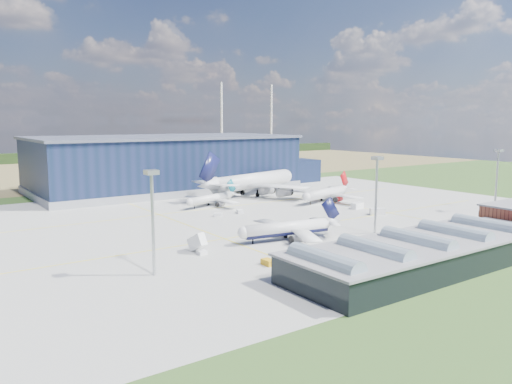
{
  "coord_description": "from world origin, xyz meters",
  "views": [
    {
      "loc": [
        -101.83,
        -128.34,
        33.25
      ],
      "look_at": [
        -1.0,
        15.81,
        8.08
      ],
      "focal_mm": 35.0,
      "sensor_mm": 36.0,
      "label": 1
    }
  ],
  "objects_px": {
    "hangar": "(170,165)",
    "airliner_red": "(325,188)",
    "airstair": "(197,246)",
    "gse_tug_a": "(268,262)",
    "light_mast_east": "(497,170)",
    "gse_van_a": "(357,206)",
    "gse_van_b": "(377,212)",
    "light_mast_west": "(152,205)",
    "light_mast_center": "(376,182)",
    "airliner_widebody": "(253,173)",
    "car_b": "(482,220)",
    "airliner_navy": "(287,221)",
    "gse_tug_b": "(259,230)",
    "gse_cart_b": "(218,215)",
    "gse_tug_c": "(211,198)",
    "airliner_regional": "(210,194)",
    "gse_cart_a": "(240,212)",
    "car_a": "(412,242)"
  },
  "relations": [
    {
      "from": "hangar",
      "to": "airliner_red",
      "type": "bearing_deg",
      "value": -64.06
    },
    {
      "from": "airliner_red",
      "to": "airstair",
      "type": "height_order",
      "value": "airliner_red"
    },
    {
      "from": "gse_tug_a",
      "to": "light_mast_east",
      "type": "bearing_deg",
      "value": 4.24
    },
    {
      "from": "gse_van_a",
      "to": "gse_van_b",
      "type": "xyz_separation_m",
      "value": [
        -3.28,
        -12.8,
        0.0
      ]
    },
    {
      "from": "light_mast_west",
      "to": "light_mast_center",
      "type": "relative_size",
      "value": 1.0
    },
    {
      "from": "light_mast_west",
      "to": "gse_van_a",
      "type": "relative_size",
      "value": 4.18
    },
    {
      "from": "airliner_widebody",
      "to": "car_b",
      "type": "bearing_deg",
      "value": -88.13
    },
    {
      "from": "airliner_navy",
      "to": "gse_tug_b",
      "type": "relative_size",
      "value": 10.87
    },
    {
      "from": "airliner_red",
      "to": "gse_cart_b",
      "type": "bearing_deg",
      "value": -12.92
    },
    {
      "from": "airliner_navy",
      "to": "airliner_red",
      "type": "bearing_deg",
      "value": -132.72
    },
    {
      "from": "hangar",
      "to": "gse_tug_a",
      "type": "height_order",
      "value": "hangar"
    },
    {
      "from": "gse_van_a",
      "to": "gse_tug_c",
      "type": "xyz_separation_m",
      "value": [
        -33.79,
        52.81,
        -0.58
      ]
    },
    {
      "from": "light_mast_center",
      "to": "airliner_navy",
      "type": "height_order",
      "value": "light_mast_center"
    },
    {
      "from": "gse_van_b",
      "to": "airliner_regional",
      "type": "bearing_deg",
      "value": 71.66
    },
    {
      "from": "gse_tug_a",
      "to": "gse_van_a",
      "type": "distance_m",
      "value": 83.2
    },
    {
      "from": "gse_tug_a",
      "to": "gse_cart_a",
      "type": "relative_size",
      "value": 1.09
    },
    {
      "from": "gse_cart_b",
      "to": "gse_van_a",
      "type": "bearing_deg",
      "value": -69.88
    },
    {
      "from": "car_b",
      "to": "gse_van_a",
      "type": "bearing_deg",
      "value": 13.35
    },
    {
      "from": "light_mast_east",
      "to": "airliner_widebody",
      "type": "relative_size",
      "value": 0.37
    },
    {
      "from": "gse_cart_a",
      "to": "gse_tug_a",
      "type": "bearing_deg",
      "value": -96.28
    },
    {
      "from": "gse_van_a",
      "to": "gse_tug_c",
      "type": "height_order",
      "value": "gse_van_a"
    },
    {
      "from": "airliner_navy",
      "to": "light_mast_west",
      "type": "bearing_deg",
      "value": 20.23
    },
    {
      "from": "light_mast_west",
      "to": "gse_van_b",
      "type": "height_order",
      "value": "light_mast_west"
    },
    {
      "from": "light_mast_west",
      "to": "car_a",
      "type": "height_order",
      "value": "light_mast_west"
    },
    {
      "from": "airliner_red",
      "to": "airliner_regional",
      "type": "bearing_deg",
      "value": -37.38
    },
    {
      "from": "light_mast_west",
      "to": "airliner_regional",
      "type": "height_order",
      "value": "light_mast_west"
    },
    {
      "from": "airliner_navy",
      "to": "light_mast_east",
      "type": "bearing_deg",
      "value": -176.47
    },
    {
      "from": "light_mast_west",
      "to": "airliner_red",
      "type": "bearing_deg",
      "value": 27.9
    },
    {
      "from": "airliner_widebody",
      "to": "car_a",
      "type": "distance_m",
      "value": 100.39
    },
    {
      "from": "hangar",
      "to": "airliner_navy",
      "type": "distance_m",
      "value": 117.9
    },
    {
      "from": "airliner_widebody",
      "to": "light_mast_east",
      "type": "bearing_deg",
      "value": -74.42
    },
    {
      "from": "airliner_regional",
      "to": "gse_van_b",
      "type": "height_order",
      "value": "airliner_regional"
    },
    {
      "from": "airliner_regional",
      "to": "gse_cart_a",
      "type": "distance_m",
      "value": 19.85
    },
    {
      "from": "airliner_red",
      "to": "gse_tug_c",
      "type": "height_order",
      "value": "airliner_red"
    },
    {
      "from": "airliner_red",
      "to": "gse_cart_a",
      "type": "bearing_deg",
      "value": -13.29
    },
    {
      "from": "gse_tug_a",
      "to": "gse_van_b",
      "type": "relative_size",
      "value": 0.65
    },
    {
      "from": "light_mast_west",
      "to": "airstair",
      "type": "xyz_separation_m",
      "value": [
        16.76,
        11.58,
        -13.76
      ]
    },
    {
      "from": "gse_van_a",
      "to": "gse_cart_b",
      "type": "bearing_deg",
      "value": 60.57
    },
    {
      "from": "airliner_widebody",
      "to": "gse_cart_a",
      "type": "xyz_separation_m",
      "value": [
        -28.91,
        -33.75,
        -9.46
      ]
    },
    {
      "from": "airstair",
      "to": "light_mast_center",
      "type": "bearing_deg",
      "value": -22.23
    },
    {
      "from": "car_b",
      "to": "light_mast_center",
      "type": "bearing_deg",
      "value": 71.48
    },
    {
      "from": "light_mast_east",
      "to": "gse_van_a",
      "type": "relative_size",
      "value": 4.18
    },
    {
      "from": "gse_van_a",
      "to": "car_b",
      "type": "relative_size",
      "value": 1.69
    },
    {
      "from": "light_mast_west",
      "to": "airliner_navy",
      "type": "height_order",
      "value": "light_mast_west"
    },
    {
      "from": "gse_tug_a",
      "to": "gse_tug_c",
      "type": "bearing_deg",
      "value": 67.66
    },
    {
      "from": "airliner_red",
      "to": "gse_tug_b",
      "type": "height_order",
      "value": "airliner_red"
    },
    {
      "from": "airliner_navy",
      "to": "car_a",
      "type": "xyz_separation_m",
      "value": [
        25.27,
        -23.06,
        -4.91
      ]
    },
    {
      "from": "gse_van_b",
      "to": "car_a",
      "type": "bearing_deg",
      "value": 177.13
    },
    {
      "from": "hangar",
      "to": "gse_tug_c",
      "type": "relative_size",
      "value": 50.79
    },
    {
      "from": "light_mast_center",
      "to": "airliner_regional",
      "type": "bearing_deg",
      "value": 102.76
    }
  ]
}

